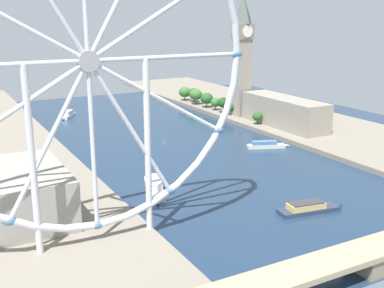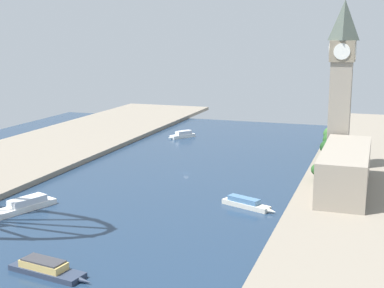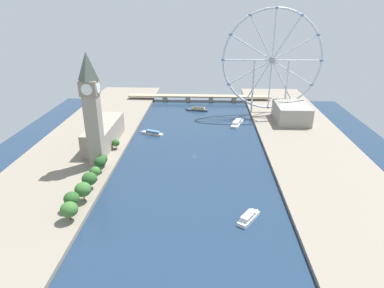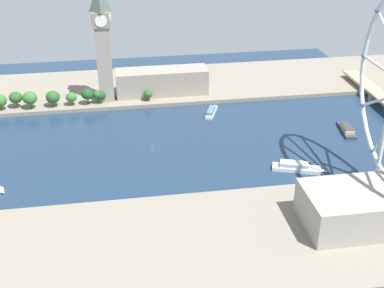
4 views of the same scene
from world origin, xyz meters
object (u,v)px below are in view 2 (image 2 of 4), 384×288
clock_tower (341,83)px  tour_boat_3 (46,268)px  parliament_block (345,169)px  tour_boat_0 (25,205)px  tour_boat_2 (182,135)px  tour_boat_1 (246,203)px

clock_tower → tour_boat_3: 196.11m
parliament_block → tour_boat_3: (87.95, 125.71, -11.47)m
tour_boat_0 → tour_boat_2: 190.06m
clock_tower → tour_boat_3: clock_tower is taller
clock_tower → parliament_block: size_ratio=1.24×
tour_boat_1 → tour_boat_3: bearing=-95.4°
tour_boat_0 → parliament_block: bearing=136.6°
clock_tower → tour_boat_1: 100.37m
tour_boat_0 → tour_boat_2: bearing=-163.2°
tour_boat_0 → tour_boat_3: (-47.96, 54.87, -0.33)m
tour_boat_0 → tour_boat_3: size_ratio=1.07×
tour_boat_2 → tour_boat_3: tour_boat_2 is taller
tour_boat_0 → tour_boat_3: tour_boat_0 is taller
clock_tower → tour_boat_0: 180.73m
tour_boat_0 → tour_boat_2: tour_boat_0 is taller
tour_boat_0 → tour_boat_2: size_ratio=1.58×
tour_boat_3 → tour_boat_2: bearing=108.1°
tour_boat_0 → tour_boat_3: 72.88m
parliament_block → tour_boat_3: 153.85m
clock_tower → tour_boat_2: 150.08m
tour_boat_0 → tour_boat_1: size_ratio=1.26×
clock_tower → parliament_block: bearing=98.8°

